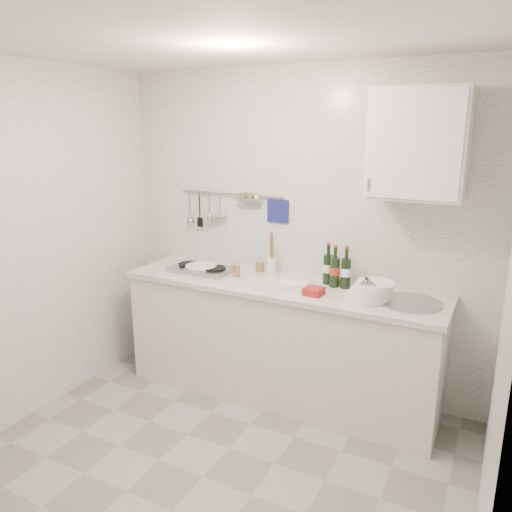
{
  "coord_description": "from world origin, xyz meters",
  "views": [
    {
      "loc": [
        1.47,
        -2.14,
        2.08
      ],
      "look_at": [
        -0.1,
        0.9,
        1.16
      ],
      "focal_mm": 35.0,
      "sensor_mm": 36.0,
      "label": 1
    }
  ],
  "objects_px": {
    "wall_cabinet": "(419,144)",
    "wine_bottles": "(336,266)",
    "plate_stack_hob": "(200,268)",
    "plate_stack_sink": "(371,291)",
    "utensil_crock": "(271,264)"
  },
  "relations": [
    {
      "from": "plate_stack_hob",
      "to": "utensil_crock",
      "type": "distance_m",
      "value": 0.58
    },
    {
      "from": "wall_cabinet",
      "to": "plate_stack_sink",
      "type": "height_order",
      "value": "wall_cabinet"
    },
    {
      "from": "wine_bottles",
      "to": "wall_cabinet",
      "type": "bearing_deg",
      "value": -0.24
    },
    {
      "from": "plate_stack_sink",
      "to": "wine_bottles",
      "type": "xyz_separation_m",
      "value": [
        -0.3,
        0.17,
        0.1
      ]
    },
    {
      "from": "wall_cabinet",
      "to": "plate_stack_hob",
      "type": "distance_m",
      "value": 1.91
    },
    {
      "from": "plate_stack_hob",
      "to": "utensil_crock",
      "type": "relative_size",
      "value": 0.81
    },
    {
      "from": "plate_stack_hob",
      "to": "plate_stack_sink",
      "type": "bearing_deg",
      "value": -1.57
    },
    {
      "from": "plate_stack_sink",
      "to": "utensil_crock",
      "type": "relative_size",
      "value": 0.96
    },
    {
      "from": "plate_stack_hob",
      "to": "utensil_crock",
      "type": "xyz_separation_m",
      "value": [
        0.55,
        0.2,
        0.06
      ]
    },
    {
      "from": "wall_cabinet",
      "to": "plate_stack_hob",
      "type": "height_order",
      "value": "wall_cabinet"
    },
    {
      "from": "plate_stack_hob",
      "to": "wine_bottles",
      "type": "relative_size",
      "value": 0.89
    },
    {
      "from": "wall_cabinet",
      "to": "wine_bottles",
      "type": "relative_size",
      "value": 2.26
    },
    {
      "from": "plate_stack_sink",
      "to": "wine_bottles",
      "type": "distance_m",
      "value": 0.36
    },
    {
      "from": "plate_stack_sink",
      "to": "plate_stack_hob",
      "type": "bearing_deg",
      "value": 178.43
    },
    {
      "from": "plate_stack_sink",
      "to": "wine_bottles",
      "type": "height_order",
      "value": "wine_bottles"
    }
  ]
}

